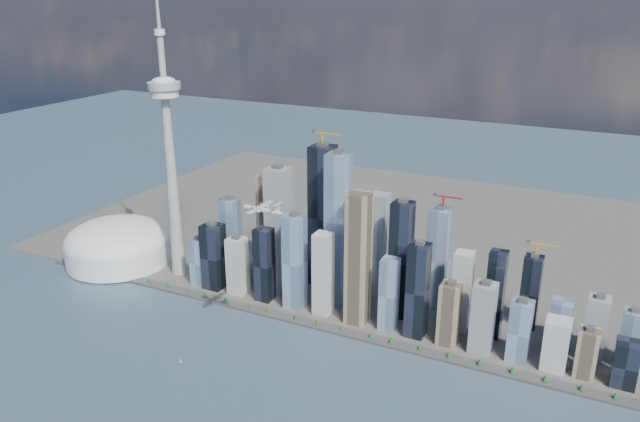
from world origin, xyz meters
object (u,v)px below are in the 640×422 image
at_px(needle_tower, 170,153).
at_px(sailboat_west, 181,361).
at_px(dome_stadium, 118,244).
at_px(airplane, 262,209).

distance_m(needle_tower, sailboat_west, 383.09).
bearing_deg(dome_stadium, airplane, -21.39).
height_order(airplane, sailboat_west, airplane).
xyz_separation_m(needle_tower, airplane, (301.32, -182.89, -0.08)).
bearing_deg(sailboat_west, dome_stadium, 154.03).
distance_m(dome_stadium, sailboat_west, 401.96).
bearing_deg(sailboat_west, needle_tower, 137.18).
distance_m(dome_stadium, airplane, 513.03).
xyz_separation_m(needle_tower, sailboat_west, (188.62, -238.56, -232.97)).
bearing_deg(needle_tower, sailboat_west, -51.67).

